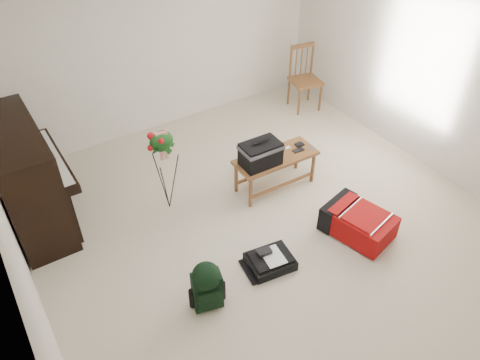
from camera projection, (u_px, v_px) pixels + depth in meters
floor at (270, 228)px, 5.41m from camera, size 5.00×5.50×0.01m
ceiling at (283, 12)px, 3.84m from camera, size 5.00×5.50×0.01m
wall_back at (157, 45)px, 6.43m from camera, size 5.00×0.04×2.50m
wall_left at (11, 237)px, 3.57m from camera, size 0.04×5.50×2.50m
wall_right at (441, 76)px, 5.68m from camera, size 0.04×5.50×2.50m
piano at (27, 180)px, 5.16m from camera, size 0.71×1.50×1.25m
bench at (266, 155)px, 5.57m from camera, size 1.06×0.44×0.81m
dining_chair at (304, 79)px, 7.30m from camera, size 0.51×0.51×1.00m
red_suitcase at (355, 220)px, 5.28m from camera, size 0.66×0.85×0.32m
black_duffel at (270, 261)px, 4.94m from camera, size 0.52×0.44×0.20m
green_backpack at (207, 284)px, 4.40m from camera, size 0.31×0.29×0.56m
flower_stand at (165, 171)px, 5.37m from camera, size 0.40×0.40×1.11m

